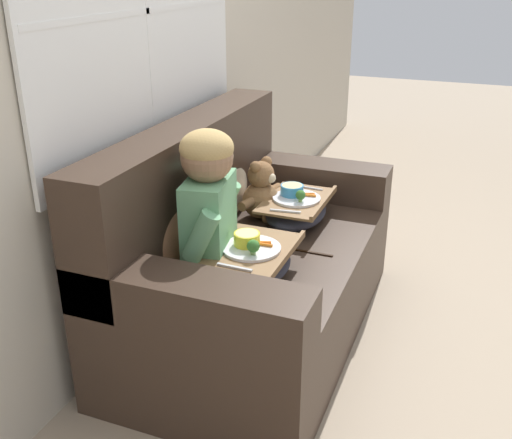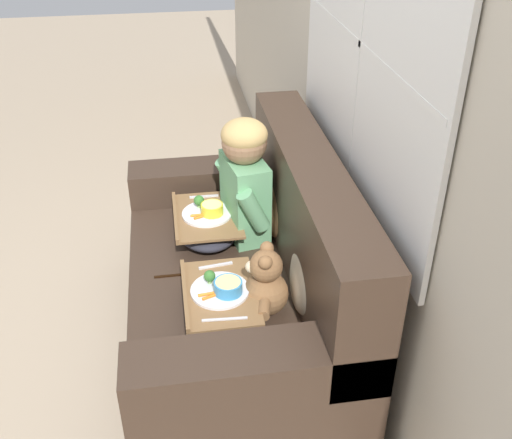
{
  "view_description": "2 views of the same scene",
  "coord_description": "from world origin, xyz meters",
  "views": [
    {
      "loc": [
        -2.28,
        -0.88,
        1.64
      ],
      "look_at": [
        -0.13,
        -0.03,
        0.64
      ],
      "focal_mm": 42.0,
      "sensor_mm": 36.0,
      "label": 1
    },
    {
      "loc": [
        2.14,
        -0.23,
        2.07
      ],
      "look_at": [
        0.11,
        0.09,
        0.79
      ],
      "focal_mm": 42.0,
      "sensor_mm": 36.0,
      "label": 2
    }
  ],
  "objects": [
    {
      "name": "child_figure",
      "position": [
        -0.29,
        0.1,
        0.79
      ],
      "size": [
        0.44,
        0.24,
        0.6
      ],
      "color": "#66A370",
      "rests_on": "couch"
    },
    {
      "name": "ground_plane",
      "position": [
        0.0,
        0.0,
        0.0
      ],
      "size": [
        14.0,
        14.0,
        0.0
      ],
      "primitive_type": "plane",
      "color": "tan"
    },
    {
      "name": "couch",
      "position": [
        0.0,
        0.07,
        0.35
      ],
      "size": [
        1.61,
        0.91,
        0.98
      ],
      "color": "#38281E",
      "rests_on": "ground_plane"
    },
    {
      "name": "teddy_bear",
      "position": [
        0.29,
        0.1,
        0.59
      ],
      "size": [
        0.33,
        0.24,
        0.31
      ],
      "color": "brown",
      "rests_on": "couch"
    },
    {
      "name": "throw_pillow_behind_teddy",
      "position": [
        0.29,
        0.27,
        0.63
      ],
      "size": [
        0.34,
        0.17,
        0.36
      ],
      "color": "#C1B293",
      "rests_on": "couch"
    },
    {
      "name": "throw_pillow_behind_child",
      "position": [
        -0.29,
        0.27,
        0.63
      ],
      "size": [
        0.37,
        0.18,
        0.38
      ],
      "color": "#B2754C",
      "rests_on": "couch"
    },
    {
      "name": "wall_back_with_window",
      "position": [
        0.0,
        0.55,
        1.31
      ],
      "size": [
        8.0,
        0.08,
        2.6
      ],
      "color": "beige",
      "rests_on": "ground_plane"
    },
    {
      "name": "lap_tray_child",
      "position": [
        -0.29,
        -0.08,
        0.53
      ],
      "size": [
        0.44,
        0.31,
        0.2
      ],
      "color": "#2D2D38",
      "rests_on": "child_figure"
    },
    {
      "name": "lap_tray_teddy",
      "position": [
        0.29,
        -0.08,
        0.53
      ],
      "size": [
        0.43,
        0.29,
        0.19
      ],
      "color": "#2D2D38",
      "rests_on": "teddy_bear"
    }
  ]
}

